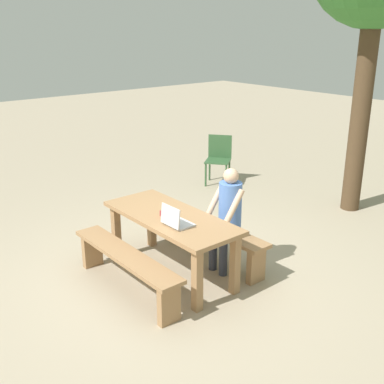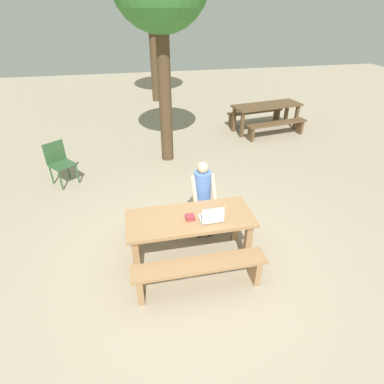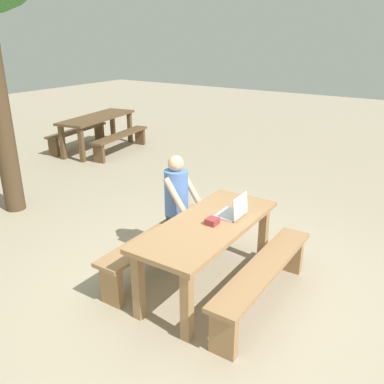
# 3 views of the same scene
# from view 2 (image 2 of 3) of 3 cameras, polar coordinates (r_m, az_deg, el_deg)

# --- Properties ---
(ground_plane) EXTENTS (30.00, 30.00, 0.00)m
(ground_plane) POSITION_cam_2_polar(r_m,az_deg,el_deg) (4.75, -0.36, -12.01)
(ground_plane) COLOR tan
(picnic_table_front) EXTENTS (1.78, 0.74, 0.75)m
(picnic_table_front) POSITION_cam_2_polar(r_m,az_deg,el_deg) (4.34, -0.39, -5.99)
(picnic_table_front) COLOR #9E754C
(picnic_table_front) RESTS_ON ground
(bench_near) EXTENTS (1.76, 0.30, 0.47)m
(bench_near) POSITION_cam_2_polar(r_m,az_deg,el_deg) (4.07, 1.44, -14.41)
(bench_near) COLOR #9E754C
(bench_near) RESTS_ON ground
(bench_far) EXTENTS (1.76, 0.30, 0.47)m
(bench_far) POSITION_cam_2_polar(r_m,az_deg,el_deg) (5.00, -1.80, -4.21)
(bench_far) COLOR #9E754C
(bench_far) RESTS_ON ground
(laptop) EXTENTS (0.31, 0.26, 0.24)m
(laptop) POSITION_cam_2_polar(r_m,az_deg,el_deg) (4.18, 3.68, -4.70)
(laptop) COLOR silver
(laptop) RESTS_ON picnic_table_front
(small_pouch) EXTENTS (0.12, 0.11, 0.06)m
(small_pouch) POSITION_cam_2_polar(r_m,az_deg,el_deg) (4.21, -0.39, -4.78)
(small_pouch) COLOR #993338
(small_pouch) RESTS_ON picnic_table_front
(person_seated) EXTENTS (0.38, 0.39, 1.27)m
(person_seated) POSITION_cam_2_polar(r_m,az_deg,el_deg) (4.81, 2.08, -0.34)
(person_seated) COLOR #333847
(person_seated) RESTS_ON ground
(plastic_chair) EXTENTS (0.62, 0.62, 0.89)m
(plastic_chair) POSITION_cam_2_polar(r_m,az_deg,el_deg) (6.95, -23.52, 5.17)
(plastic_chair) COLOR #335933
(plastic_chair) RESTS_ON ground
(picnic_table_mid) EXTENTS (2.14, 1.02, 0.78)m
(picnic_table_mid) POSITION_cam_2_polar(r_m,az_deg,el_deg) (9.57, 13.81, 14.91)
(picnic_table_mid) COLOR brown
(picnic_table_mid) RESTS_ON ground
(bench_mid_south) EXTENTS (1.87, 0.59, 0.43)m
(bench_mid_south) POSITION_cam_2_polar(r_m,az_deg,el_deg) (9.20, 15.58, 11.83)
(bench_mid_south) COLOR brown
(bench_mid_south) RESTS_ON ground
(bench_mid_north) EXTENTS (1.87, 0.59, 0.43)m
(bench_mid_north) POSITION_cam_2_polar(r_m,az_deg,el_deg) (10.14, 11.70, 14.12)
(bench_mid_north) COLOR brown
(bench_mid_north) RESTS_ON ground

